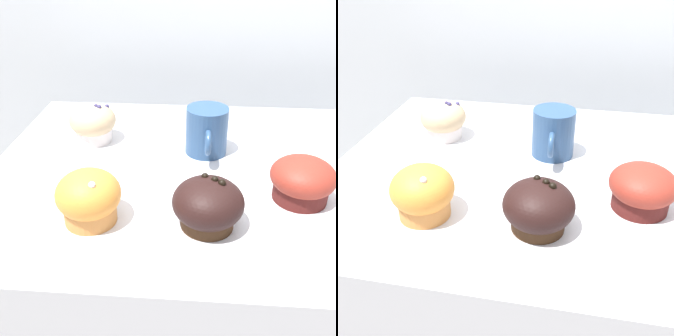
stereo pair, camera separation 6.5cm
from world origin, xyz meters
TOP-DOWN VIEW (x-y plane):
  - wall_back at (0.00, 0.60)m, footprint 3.20×0.10m
  - display_counter at (0.00, 0.00)m, footprint 1.00×0.64m
  - muffin_front_center at (-0.27, -0.18)m, footprint 0.10×0.10m
  - muffin_back_left at (-0.33, 0.10)m, footprint 0.10×0.10m
  - muffin_back_right at (0.06, -0.09)m, footprint 0.11×0.11m
  - muffin_front_left at (-0.09, -0.17)m, footprint 0.11×0.11m
  - coffee_cup at (-0.09, 0.06)m, footprint 0.08×0.13m

SIDE VIEW (x-z plane):
  - display_counter at x=0.00m, z-range 0.00..0.89m
  - wall_back at x=0.00m, z-range 0.00..1.80m
  - muffin_back_right at x=0.06m, z-range 0.89..0.96m
  - muffin_front_left at x=-0.09m, z-range 0.89..0.97m
  - muffin_back_left at x=-0.33m, z-range 0.89..0.97m
  - muffin_front_center at x=-0.27m, z-range 0.89..0.97m
  - coffee_cup at x=-0.09m, z-range 0.89..0.99m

